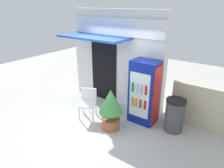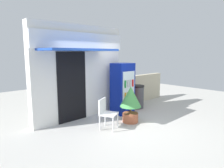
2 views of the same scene
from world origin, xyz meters
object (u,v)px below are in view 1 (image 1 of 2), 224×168
(drink_cooler, at_px, (144,92))
(trash_bin, at_px, (174,115))
(plastic_chair, at_px, (88,101))
(potted_plant_near_shop, at_px, (111,106))

(drink_cooler, height_order, trash_bin, drink_cooler)
(drink_cooler, relative_size, plastic_chair, 2.07)
(plastic_chair, bearing_deg, potted_plant_near_shop, -7.50)
(trash_bin, bearing_deg, drink_cooler, -177.07)
(drink_cooler, xyz_separation_m, potted_plant_near_shop, (-0.53, -0.84, -0.21))
(potted_plant_near_shop, relative_size, trash_bin, 1.25)
(plastic_chair, bearing_deg, drink_cooler, 26.65)
(plastic_chair, height_order, trash_bin, trash_bin)
(plastic_chair, height_order, potted_plant_near_shop, potted_plant_near_shop)
(drink_cooler, relative_size, trash_bin, 1.99)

